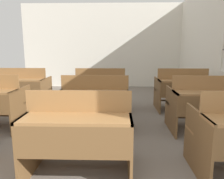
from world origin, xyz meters
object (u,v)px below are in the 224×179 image
object	(u,v)px
bench_third_center	(100,89)
wastepaper_bin	(192,97)
bench_second_center	(95,103)
bench_third_right	(182,89)
bench_second_right	(205,104)
bench_third_left	(22,88)
bench_front_center	(79,133)

from	to	relation	value
bench_third_center	wastepaper_bin	xyz separation A→B (m)	(2.36, 0.75, -0.34)
bench_second_center	wastepaper_bin	world-z (taller)	bench_second_center
bench_third_right	wastepaper_bin	distance (m)	0.96
bench_second_center	wastepaper_bin	xyz separation A→B (m)	(2.34, 2.08, -0.34)
bench_second_right	bench_third_center	world-z (taller)	same
bench_third_left	wastepaper_bin	world-z (taller)	bench_third_left
bench_second_center	bench_third_left	xyz separation A→B (m)	(-1.85, 1.35, 0.00)
bench_front_center	bench_second_right	size ratio (longest dim) A/B	1.00
wastepaper_bin	bench_third_center	bearing A→B (deg)	-162.36
bench_second_center	bench_third_center	bearing A→B (deg)	90.85
bench_second_center	bench_third_left	world-z (taller)	same
bench_third_left	bench_second_right	bearing A→B (deg)	-19.92
bench_front_center	bench_third_left	world-z (taller)	same
bench_front_center	bench_second_center	xyz separation A→B (m)	(0.03, 1.35, 0.00)
bench_front_center	wastepaper_bin	world-z (taller)	bench_front_center
bench_front_center	bench_second_right	world-z (taller)	same
bench_front_center	bench_third_center	xyz separation A→B (m)	(0.01, 2.68, 0.00)
bench_second_center	bench_third_center	distance (m)	1.33
bench_second_right	bench_third_right	xyz separation A→B (m)	(-0.01, 1.32, 0.00)
bench_front_center	bench_second_center	size ratio (longest dim) A/B	1.00
bench_third_left	bench_third_center	bearing A→B (deg)	-0.60
bench_front_center	wastepaper_bin	xyz separation A→B (m)	(2.37, 3.43, -0.34)
bench_second_center	bench_third_right	bearing A→B (deg)	35.67
wastepaper_bin	bench_front_center	bearing A→B (deg)	-124.62
bench_front_center	bench_third_center	distance (m)	2.68
bench_third_left	wastepaper_bin	distance (m)	4.27
bench_third_center	bench_front_center	bearing A→B (deg)	-90.16
bench_second_right	wastepaper_bin	world-z (taller)	bench_second_right
bench_third_left	bench_third_center	distance (m)	1.83
bench_third_center	bench_third_right	distance (m)	1.87
bench_second_center	bench_second_right	size ratio (longest dim) A/B	1.00
bench_third_left	bench_third_right	xyz separation A→B (m)	(3.70, -0.02, 0.00)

